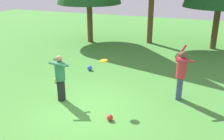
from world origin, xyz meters
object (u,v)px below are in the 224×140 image
object	(u,v)px
ball_red	(110,117)
ball_yellow	(57,80)
person_thrower	(181,71)
person_catcher	(60,74)
ball_blue	(90,68)
frisbee	(103,61)

from	to	relation	value
ball_red	ball_yellow	size ratio (longest dim) A/B	0.87
person_thrower	person_catcher	xyz separation A→B (m)	(-3.89, -1.55, -0.08)
ball_red	ball_blue	xyz separation A→B (m)	(-2.45, 3.74, 0.02)
ball_red	ball_yellow	distance (m)	3.68
ball_blue	ball_yellow	bearing A→B (deg)	-110.51
person_catcher	frisbee	xyz separation A→B (m)	(1.47, 0.36, 0.56)
frisbee	person_catcher	bearing A→B (deg)	-166.26
ball_red	ball_blue	bearing A→B (deg)	123.22
ball_red	ball_yellow	xyz separation A→B (m)	(-3.11, 1.96, 0.01)
person_catcher	frisbee	distance (m)	1.62
ball_blue	frisbee	bearing A→B (deg)	-55.97
ball_yellow	ball_red	bearing A→B (deg)	-32.15
person_catcher	person_thrower	bearing A→B (deg)	8.00
person_catcher	frisbee	size ratio (longest dim) A/B	4.65
person_catcher	ball_red	bearing A→B (deg)	-31.31
person_thrower	ball_yellow	xyz separation A→B (m)	(-4.91, -0.25, -0.96)
ball_red	person_thrower	bearing A→B (deg)	50.85
frisbee	ball_yellow	distance (m)	3.03
person_catcher	ball_yellow	bearing A→B (deg)	114.64
ball_yellow	person_catcher	bearing A→B (deg)	-51.61
frisbee	ball_blue	distance (m)	3.58
person_thrower	ball_red	size ratio (longest dim) A/B	10.08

